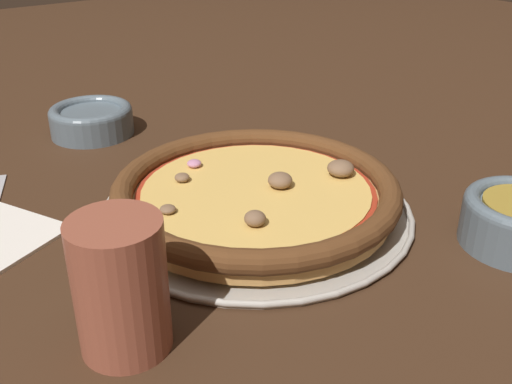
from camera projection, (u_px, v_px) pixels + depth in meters
The scene contains 5 objects.
ground_plane at pixel (256, 214), 0.68m from camera, with size 3.00×3.00×0.00m, color #3D2616.
pizza_tray at pixel (256, 211), 0.68m from camera, with size 0.35×0.35×0.01m.
pizza at pixel (256, 193), 0.67m from camera, with size 0.32×0.32×0.04m.
bowl_far at pixel (91, 119), 0.89m from camera, with size 0.12×0.12×0.04m.
drinking_cup at pixel (121, 286), 0.46m from camera, with size 0.07×0.07×0.11m.
Camera 1 is at (-0.48, 0.35, 0.33)m, focal length 42.00 mm.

